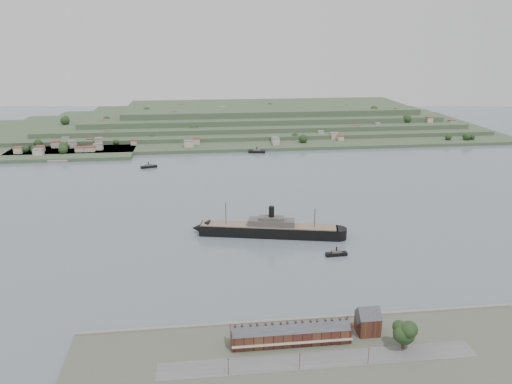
{
  "coord_description": "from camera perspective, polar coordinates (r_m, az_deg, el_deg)",
  "views": [
    {
      "loc": [
        -49.65,
        -361.8,
        137.03
      ],
      "look_at": [
        -2.16,
        30.0,
        12.22
      ],
      "focal_mm": 35.0,
      "sensor_mm": 36.0,
      "label": 1
    }
  ],
  "objects": [
    {
      "name": "ferry_east",
      "position": [
        606.25,
        0.1,
        4.66
      ],
      "size": [
        20.72,
        8.55,
        7.54
      ],
      "color": "black",
      "rests_on": "ground"
    },
    {
      "name": "fig_tree",
      "position": [
        239.98,
        16.69,
        -15.13
      ],
      "size": [
        12.35,
        10.69,
        13.78
      ],
      "color": "#432C1F",
      "rests_on": "ground"
    },
    {
      "name": "near_shore",
      "position": [
        227.18,
        7.57,
        -19.41
      ],
      "size": [
        220.0,
        80.0,
        2.6
      ],
      "color": "#4C5142",
      "rests_on": "ground"
    },
    {
      "name": "gabled_building",
      "position": [
        248.35,
        12.66,
        -14.18
      ],
      "size": [
        10.4,
        10.18,
        14.09
      ],
      "color": "#441D18",
      "rests_on": "ground"
    },
    {
      "name": "far_peninsula",
      "position": [
        769.12,
        -1.04,
        8.18
      ],
      "size": [
        760.0,
        309.0,
        30.0
      ],
      "color": "#3F5337",
      "rests_on": "ground"
    },
    {
      "name": "terrace_row",
      "position": [
        236.8,
        4.04,
        -15.85
      ],
      "size": [
        55.6,
        9.8,
        11.07
      ],
      "color": "#441D18",
      "rests_on": "ground"
    },
    {
      "name": "ground",
      "position": [
        390.06,
        0.85,
        -3.02
      ],
      "size": [
        1400.0,
        1400.0,
        0.0
      ],
      "primitive_type": "plane",
      "color": "slate",
      "rests_on": "ground"
    },
    {
      "name": "ferry_west",
      "position": [
        549.61,
        -12.15,
        2.88
      ],
      "size": [
        18.12,
        9.63,
        6.55
      ],
      "color": "black",
      "rests_on": "ground"
    },
    {
      "name": "tugboat",
      "position": [
        329.68,
        9.17,
        -6.96
      ],
      "size": [
        14.28,
        4.59,
        6.33
      ],
      "color": "black",
      "rests_on": "ground"
    },
    {
      "name": "steamship",
      "position": [
        355.51,
        1.0,
        -4.27
      ],
      "size": [
        109.46,
        35.53,
        26.55
      ],
      "color": "black",
      "rests_on": "ground"
    }
  ]
}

